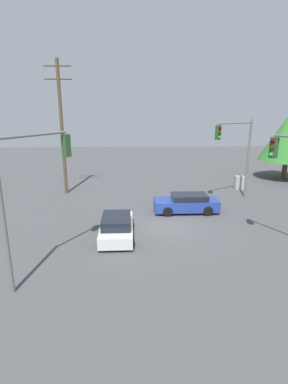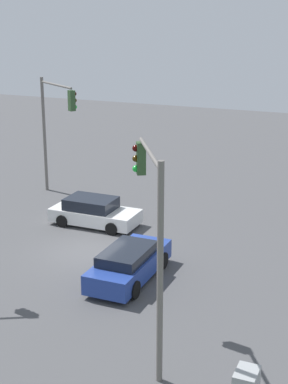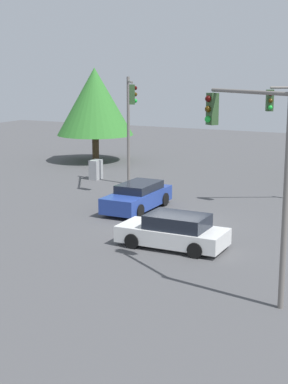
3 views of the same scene
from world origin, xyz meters
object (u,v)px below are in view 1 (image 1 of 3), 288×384
at_px(sedan_white, 117,227).
at_px(traffic_signal_cross, 237,146).
at_px(electrical_cabinet, 239,182).
at_px(sedan_blue, 187,203).
at_px(traffic_signal_aux, 30,180).

bearing_deg(sedan_white, traffic_signal_cross, 36.53).
xyz_separation_m(traffic_signal_cross, electrical_cabinet, (1.70, 3.40, -3.83)).
bearing_deg(sedan_blue, electrical_cabinet, -44.75).
height_order(sedan_white, electrical_cabinet, sedan_white).
xyz_separation_m(sedan_white, electrical_cabinet, (11.01, 10.29, -0.03)).
bearing_deg(sedan_white, traffic_signal_aux, -129.12).
relative_size(sedan_blue, electrical_cabinet, 3.71).
bearing_deg(traffic_signal_aux, traffic_signal_cross, -15.83).
height_order(sedan_white, traffic_signal_cross, traffic_signal_cross).
bearing_deg(traffic_signal_cross, sedan_white, 5.30).
xyz_separation_m(sedan_blue, sedan_white, (-4.92, -4.15, -0.02)).
bearing_deg(traffic_signal_cross, traffic_signal_aux, 9.78).
height_order(sedan_blue, electrical_cabinet, sedan_blue).
height_order(traffic_signal_cross, traffic_signal_aux, traffic_signal_aux).
bearing_deg(sedan_blue, sedan_white, 130.15).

